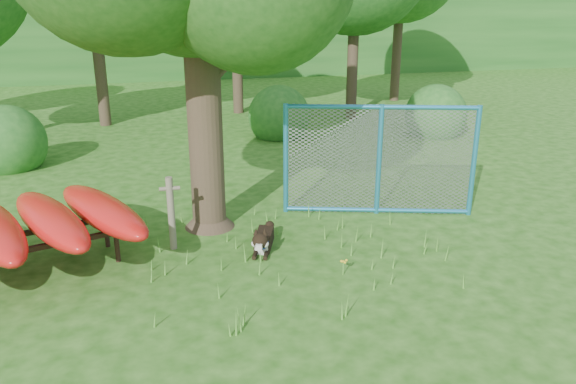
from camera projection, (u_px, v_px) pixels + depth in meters
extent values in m
plane|color=#1D5010|center=(296.00, 288.00, 7.79)|extent=(80.00, 80.00, 0.00)
cylinder|color=#35291D|center=(204.00, 98.00, 9.20)|extent=(0.71, 0.71, 4.56)
cone|color=#35291D|center=(209.00, 214.00, 9.86)|extent=(1.06, 1.06, 0.46)
cylinder|color=#35291D|center=(233.00, 56.00, 9.24)|extent=(1.16, 0.86, 0.97)
cylinder|color=#35291D|center=(169.00, 35.00, 8.82)|extent=(1.07, 0.43, 0.93)
cylinder|color=#625B49|center=(171.00, 214.00, 8.85)|extent=(0.11, 0.11, 1.20)
cylinder|color=#625B49|center=(169.00, 189.00, 8.72)|extent=(0.33, 0.07, 0.06)
cylinder|color=black|center=(117.00, 248.00, 8.52)|extent=(0.09, 0.09, 0.46)
cylinder|color=black|center=(107.00, 233.00, 9.05)|extent=(0.09, 0.09, 0.46)
cube|color=black|center=(29.00, 249.00, 7.86)|extent=(2.70, 0.83, 0.07)
cube|color=black|center=(23.00, 234.00, 8.39)|extent=(2.70, 0.83, 0.07)
ellipsoid|color=red|center=(51.00, 220.00, 8.22)|extent=(1.72, 2.81, 0.45)
ellipsoid|color=red|center=(102.00, 211.00, 8.57)|extent=(1.79, 2.79, 0.45)
cube|color=black|center=(264.00, 239.00, 9.11)|extent=(0.46, 0.72, 0.23)
cube|color=silver|center=(262.00, 247.00, 8.84)|extent=(0.24, 0.20, 0.21)
sphere|color=black|center=(260.00, 241.00, 8.62)|extent=(0.25, 0.25, 0.25)
cube|color=silver|center=(259.00, 246.00, 8.52)|extent=(0.14, 0.16, 0.09)
sphere|color=silver|center=(255.00, 244.00, 8.62)|extent=(0.12, 0.12, 0.12)
sphere|color=silver|center=(265.00, 244.00, 8.60)|extent=(0.12, 0.12, 0.12)
cone|color=black|center=(256.00, 232.00, 8.61)|extent=(0.13, 0.13, 0.12)
cone|color=black|center=(265.00, 232.00, 8.60)|extent=(0.10, 0.11, 0.12)
cylinder|color=black|center=(255.00, 254.00, 8.73)|extent=(0.16, 0.29, 0.07)
cylinder|color=black|center=(266.00, 255.00, 8.71)|extent=(0.16, 0.29, 0.07)
sphere|color=black|center=(270.00, 225.00, 9.42)|extent=(0.15, 0.15, 0.15)
torus|color=#1735AD|center=(261.00, 242.00, 8.71)|extent=(0.25, 0.15, 0.24)
cylinder|color=teal|center=(286.00, 159.00, 10.31)|extent=(0.11, 0.11, 2.05)
cylinder|color=teal|center=(379.00, 160.00, 10.23)|extent=(0.11, 0.11, 2.05)
cylinder|color=teal|center=(474.00, 162.00, 10.15)|extent=(0.11, 0.11, 2.05)
cylinder|color=teal|center=(382.00, 107.00, 9.91)|extent=(3.28, 1.11, 0.08)
cylinder|color=teal|center=(376.00, 210.00, 10.54)|extent=(3.28, 1.11, 0.08)
plane|color=gray|center=(379.00, 160.00, 10.23)|extent=(3.26, 1.04, 3.42)
cylinder|color=#569C33|center=(343.00, 268.00, 8.14)|extent=(0.02, 0.02, 0.21)
sphere|color=yellow|center=(343.00, 261.00, 8.11)|extent=(0.04, 0.04, 0.04)
sphere|color=yellow|center=(346.00, 260.00, 8.12)|extent=(0.04, 0.04, 0.04)
sphere|color=yellow|center=(341.00, 261.00, 8.14)|extent=(0.04, 0.04, 0.04)
sphere|color=yellow|center=(345.00, 262.00, 8.07)|extent=(0.04, 0.04, 0.04)
sphere|color=yellow|center=(342.00, 261.00, 8.08)|extent=(0.04, 0.04, 0.04)
cylinder|color=#35291D|center=(97.00, 41.00, 17.19)|extent=(0.36, 0.36, 5.25)
cylinder|color=#35291D|center=(237.00, 57.00, 19.43)|extent=(0.36, 0.36, 3.85)
cylinder|color=#35291D|center=(353.00, 46.00, 18.30)|extent=(0.36, 0.36, 4.76)
cylinder|color=#35291D|center=(398.00, 37.00, 21.75)|extent=(0.36, 0.36, 4.90)
sphere|color=#1E5A1D|center=(11.00, 167.00, 13.44)|extent=(1.80, 1.80, 1.80)
sphere|color=#1E5A1D|center=(434.00, 135.00, 16.69)|extent=(1.80, 1.80, 1.80)
sphere|color=#1E5A1D|center=(279.00, 136.00, 16.51)|extent=(1.80, 1.80, 1.80)
cube|color=#1E5A1D|center=(166.00, 15.00, 32.44)|extent=(80.00, 12.00, 6.00)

